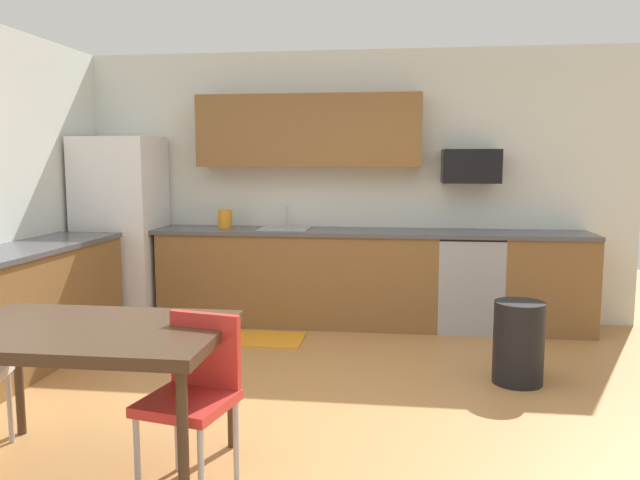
{
  "coord_description": "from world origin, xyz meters",
  "views": [
    {
      "loc": [
        0.62,
        -3.74,
        1.59
      ],
      "look_at": [
        0.0,
        1.0,
        1.0
      ],
      "focal_mm": 35.12,
      "sensor_mm": 36.0,
      "label": 1
    }
  ],
  "objects_px": {
    "dining_table": "(86,339)",
    "chair_near_table": "(194,387)",
    "microwave": "(471,166)",
    "oven_range": "(468,282)",
    "refrigerator": "(122,230)",
    "trash_bin": "(519,343)",
    "kettle": "(225,220)"
  },
  "relations": [
    {
      "from": "dining_table",
      "to": "chair_near_table",
      "type": "distance_m",
      "value": 0.62
    },
    {
      "from": "oven_range",
      "to": "microwave",
      "type": "relative_size",
      "value": 1.69
    },
    {
      "from": "oven_range",
      "to": "trash_bin",
      "type": "relative_size",
      "value": 1.52
    },
    {
      "from": "kettle",
      "to": "microwave",
      "type": "bearing_deg",
      "value": 1.19
    },
    {
      "from": "refrigerator",
      "to": "kettle",
      "type": "relative_size",
      "value": 9.2
    },
    {
      "from": "microwave",
      "to": "dining_table",
      "type": "xyz_separation_m",
      "value": [
        -2.22,
        -3.26,
        -0.85
      ]
    },
    {
      "from": "refrigerator",
      "to": "microwave",
      "type": "relative_size",
      "value": 3.41
    },
    {
      "from": "chair_near_table",
      "to": "kettle",
      "type": "bearing_deg",
      "value": 103.34
    },
    {
      "from": "refrigerator",
      "to": "kettle",
      "type": "height_order",
      "value": "refrigerator"
    },
    {
      "from": "refrigerator",
      "to": "trash_bin",
      "type": "xyz_separation_m",
      "value": [
        3.65,
        -1.42,
        -0.62
      ]
    },
    {
      "from": "refrigerator",
      "to": "dining_table",
      "type": "height_order",
      "value": "refrigerator"
    },
    {
      "from": "refrigerator",
      "to": "chair_near_table",
      "type": "xyz_separation_m",
      "value": [
        1.81,
        -3.12,
        -0.41
      ]
    },
    {
      "from": "dining_table",
      "to": "kettle",
      "type": "bearing_deg",
      "value": 93.44
    },
    {
      "from": "microwave",
      "to": "refrigerator",
      "type": "bearing_deg",
      "value": -177.01
    },
    {
      "from": "oven_range",
      "to": "trash_bin",
      "type": "height_order",
      "value": "oven_range"
    },
    {
      "from": "refrigerator",
      "to": "microwave",
      "type": "height_order",
      "value": "refrigerator"
    },
    {
      "from": "microwave",
      "to": "kettle",
      "type": "relative_size",
      "value": 2.7
    },
    {
      "from": "refrigerator",
      "to": "chair_near_table",
      "type": "distance_m",
      "value": 3.63
    },
    {
      "from": "trash_bin",
      "to": "refrigerator",
      "type": "bearing_deg",
      "value": 158.83
    },
    {
      "from": "dining_table",
      "to": "kettle",
      "type": "distance_m",
      "value": 3.23
    },
    {
      "from": "microwave",
      "to": "trash_bin",
      "type": "height_order",
      "value": "microwave"
    },
    {
      "from": "chair_near_table",
      "to": "trash_bin",
      "type": "distance_m",
      "value": 2.52
    },
    {
      "from": "kettle",
      "to": "dining_table",
      "type": "bearing_deg",
      "value": -86.56
    },
    {
      "from": "oven_range",
      "to": "microwave",
      "type": "height_order",
      "value": "microwave"
    },
    {
      "from": "oven_range",
      "to": "chair_near_table",
      "type": "distance_m",
      "value": 3.6
    },
    {
      "from": "trash_bin",
      "to": "kettle",
      "type": "relative_size",
      "value": 3.0
    },
    {
      "from": "chair_near_table",
      "to": "oven_range",
      "type": "bearing_deg",
      "value": 62.93
    },
    {
      "from": "oven_range",
      "to": "microwave",
      "type": "distance_m",
      "value": 1.11
    },
    {
      "from": "chair_near_table",
      "to": "trash_bin",
      "type": "xyz_separation_m",
      "value": [
        1.84,
        1.71,
        -0.2
      ]
    },
    {
      "from": "microwave",
      "to": "trash_bin",
      "type": "relative_size",
      "value": 0.9
    },
    {
      "from": "refrigerator",
      "to": "dining_table",
      "type": "xyz_separation_m",
      "value": [
        1.23,
        -3.08,
        -0.21
      ]
    },
    {
      "from": "chair_near_table",
      "to": "kettle",
      "type": "xyz_separation_m",
      "value": [
        -0.77,
        3.25,
        0.52
      ]
    }
  ]
}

